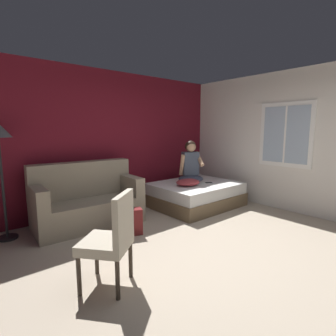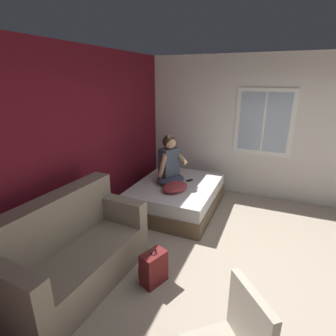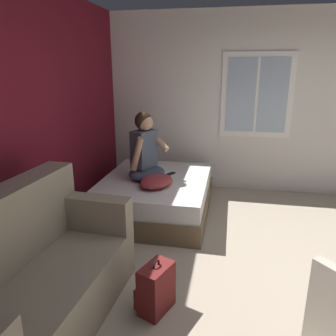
{
  "view_description": "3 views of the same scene",
  "coord_description": "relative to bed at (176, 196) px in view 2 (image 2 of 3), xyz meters",
  "views": [
    {
      "loc": [
        -2.52,
        -2.01,
        1.6
      ],
      "look_at": [
        0.34,
        1.36,
        0.94
      ],
      "focal_mm": 28.0,
      "sensor_mm": 36.0,
      "label": 1
    },
    {
      "loc": [
        -2.68,
        0.14,
        2.27
      ],
      "look_at": [
        0.6,
        1.53,
        1.04
      ],
      "focal_mm": 28.0,
      "sensor_mm": 36.0,
      "label": 2
    },
    {
      "loc": [
        -2.61,
        0.75,
        1.87
      ],
      "look_at": [
        0.44,
        1.34,
        0.92
      ],
      "focal_mm": 35.0,
      "sensor_mm": 36.0,
      "label": 3
    }
  ],
  "objects": [
    {
      "name": "ground_plane",
      "position": [
        -1.37,
        -1.69,
        -0.24
      ],
      "size": [
        40.0,
        40.0,
        0.0
      ],
      "primitive_type": "plane",
      "color": "tan"
    },
    {
      "name": "couch",
      "position": [
        -2.17,
        0.42,
        0.16
      ],
      "size": [
        1.74,
        0.92,
        1.04
      ],
      "color": "gray",
      "rests_on": "ground"
    },
    {
      "name": "person_seated",
      "position": [
        -0.03,
        0.12,
        0.6
      ],
      "size": [
        0.65,
        0.61,
        0.88
      ],
      "color": "#383D51",
      "rests_on": "bed"
    },
    {
      "name": "bed",
      "position": [
        0.0,
        0.0,
        0.0
      ],
      "size": [
        1.73,
        1.4,
        0.48
      ],
      "color": "brown",
      "rests_on": "ground"
    },
    {
      "name": "backpack",
      "position": [
        -1.84,
        -0.43,
        -0.04
      ],
      "size": [
        0.34,
        0.31,
        0.46
      ],
      "color": "maroon",
      "rests_on": "ground"
    },
    {
      "name": "throw_pillow",
      "position": [
        -0.31,
        -0.09,
        0.31
      ],
      "size": [
        0.57,
        0.5,
        0.14
      ],
      "primitive_type": "ellipsoid",
      "rotation": [
        0.0,
        0.0,
        -0.34
      ],
      "color": "#993338",
      "rests_on": "bed"
    },
    {
      "name": "wall_back_accent",
      "position": [
        -1.37,
        1.03,
        1.11
      ],
      "size": [
        10.02,
        0.16,
        2.7
      ],
      "primitive_type": "cube",
      "color": "maroon",
      "rests_on": "ground"
    },
    {
      "name": "wall_side_with_window",
      "position": [
        1.22,
        -1.69,
        1.12
      ],
      "size": [
        0.19,
        6.68,
        2.7
      ],
      "color": "silver",
      "rests_on": "ground"
    },
    {
      "name": "cell_phone",
      "position": [
        0.22,
        -0.17,
        0.25
      ],
      "size": [
        0.16,
        0.13,
        0.01
      ],
      "primitive_type": "cube",
      "rotation": [
        0.0,
        0.0,
        4.21
      ],
      "color": "black",
      "rests_on": "bed"
    }
  ]
}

